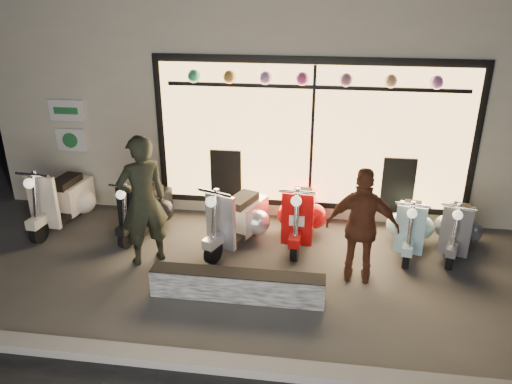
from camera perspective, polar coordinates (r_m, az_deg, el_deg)
ground at (r=7.50m, az=-0.85°, el=-9.19°), size 40.00×40.00×0.00m
kerb at (r=5.89m, az=-4.02°, el=-19.01°), size 40.00×0.25×0.12m
shop_building at (r=11.45m, az=3.04°, el=13.50°), size 10.20×6.23×4.20m
graffiti_barrier at (r=6.86m, az=-2.15°, el=-10.61°), size 2.36×0.28×0.40m
scooter_silver at (r=8.15m, az=-1.78°, el=-2.82°), size 0.87×1.53×1.11m
scooter_red at (r=8.31m, az=5.16°, el=-2.41°), size 0.53×1.52×1.09m
scooter_black at (r=8.79m, az=-12.22°, el=-1.65°), size 0.63×1.42×1.01m
scooter_cream at (r=9.44m, az=-20.92°, el=-0.58°), size 0.61×1.60×1.14m
scooter_blue at (r=8.39m, az=17.22°, el=-3.51°), size 0.60×1.38×0.98m
scooter_grey at (r=8.58m, az=22.08°, el=-3.67°), size 0.72×1.35×0.97m
man at (r=7.52m, az=-12.81°, el=-1.01°), size 0.88×0.83×2.01m
woman at (r=7.07m, az=12.06°, el=-3.90°), size 1.04×0.51×1.71m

